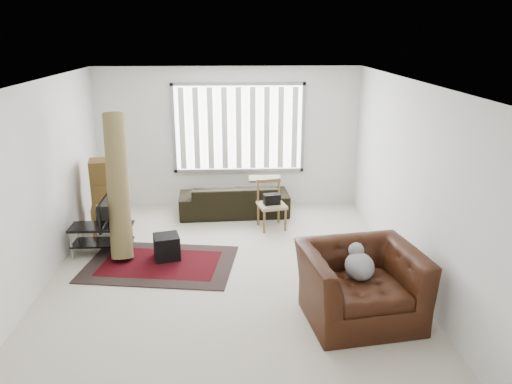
% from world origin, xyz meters
% --- Properties ---
extents(room, '(6.00, 6.02, 2.71)m').
position_xyz_m(room, '(0.03, 0.51, 1.76)').
color(room, beige).
rests_on(room, ground).
extents(persian_rug, '(2.34, 1.73, 0.02)m').
position_xyz_m(persian_rug, '(-1.02, 0.36, 0.01)').
color(persian_rug, black).
rests_on(persian_rug, ground).
extents(tv_stand, '(0.94, 0.42, 0.47)m').
position_xyz_m(tv_stand, '(-1.95, 0.78, 0.34)').
color(tv_stand, black).
rests_on(tv_stand, ground).
extents(tv, '(0.10, 0.76, 0.44)m').
position_xyz_m(tv, '(-1.95, 0.78, 0.69)').
color(tv, black).
rests_on(tv, tv_stand).
extents(subwoofer, '(0.45, 0.45, 0.37)m').
position_xyz_m(subwoofer, '(-0.94, 0.54, 0.20)').
color(subwoofer, black).
rests_on(subwoofer, persian_rug).
extents(moving_boxes, '(0.60, 0.57, 1.28)m').
position_xyz_m(moving_boxes, '(-2.07, 1.68, 0.59)').
color(moving_boxes, brown).
rests_on(moving_boxes, ground).
extents(white_flatpack, '(0.54, 0.27, 0.66)m').
position_xyz_m(white_flatpack, '(-1.86, 1.12, 0.33)').
color(white_flatpack, silver).
rests_on(white_flatpack, ground).
extents(rolled_rug, '(0.48, 1.02, 2.19)m').
position_xyz_m(rolled_rug, '(-1.65, 0.82, 1.09)').
color(rolled_rug, brown).
rests_on(rolled_rug, ground).
extents(sofa, '(2.07, 0.98, 0.78)m').
position_xyz_m(sofa, '(0.09, 2.45, 0.39)').
color(sofa, black).
rests_on(sofa, ground).
extents(side_chair, '(0.54, 0.54, 0.84)m').
position_xyz_m(side_chair, '(0.74, 1.74, 0.47)').
color(side_chair, '#8A7C5A').
rests_on(side_chair, ground).
extents(armchair, '(1.51, 1.37, 1.00)m').
position_xyz_m(armchair, '(1.58, -1.20, 0.50)').
color(armchair, '#34170A').
rests_on(armchair, ground).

